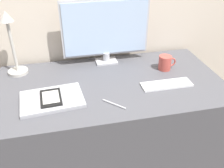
# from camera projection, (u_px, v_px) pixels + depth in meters

# --- Properties ---
(desk) EXTENTS (1.41, 0.75, 0.71)m
(desk) POSITION_uv_depth(u_px,v_px,m) (111.00, 126.00, 1.74)
(desk) COLOR #4C4C51
(desk) RESTS_ON ground_plane
(monitor) EXTENTS (0.60, 0.11, 0.44)m
(monitor) POSITION_uv_depth(u_px,v_px,m) (106.00, 30.00, 1.68)
(monitor) COLOR #B7B7BC
(monitor) RESTS_ON desk
(keyboard) EXTENTS (0.31, 0.10, 0.01)m
(keyboard) POSITION_uv_depth(u_px,v_px,m) (167.00, 84.00, 1.53)
(keyboard) COLOR silver
(keyboard) RESTS_ON desk
(laptop) EXTENTS (0.36, 0.27, 0.02)m
(laptop) POSITION_uv_depth(u_px,v_px,m) (52.00, 99.00, 1.39)
(laptop) COLOR #A3A3A8
(laptop) RESTS_ON desk
(ereader) EXTENTS (0.12, 0.18, 0.01)m
(ereader) POSITION_uv_depth(u_px,v_px,m) (51.00, 98.00, 1.38)
(ereader) COLOR black
(ereader) RESTS_ON laptop
(desk_lamp) EXTENTS (0.13, 0.13, 0.41)m
(desk_lamp) POSITION_uv_depth(u_px,v_px,m) (12.00, 43.00, 1.55)
(desk_lamp) COLOR #BCB7AD
(desk_lamp) RESTS_ON desk
(coffee_mug) EXTENTS (0.12, 0.08, 0.10)m
(coffee_mug) POSITION_uv_depth(u_px,v_px,m) (165.00, 63.00, 1.68)
(coffee_mug) COLOR #B7473D
(coffee_mug) RESTS_ON desk
(pen) EXTENTS (0.11, 0.11, 0.01)m
(pen) POSITION_uv_depth(u_px,v_px,m) (114.00, 104.00, 1.36)
(pen) COLOR silver
(pen) RESTS_ON desk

